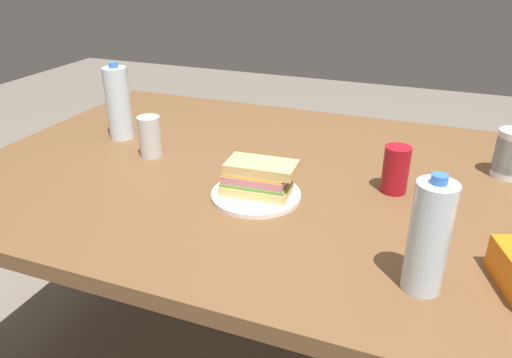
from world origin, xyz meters
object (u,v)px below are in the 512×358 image
at_px(dining_table, 291,198).
at_px(plastic_cup_stack, 511,154).
at_px(sandwich, 258,178).
at_px(water_bottle_tall, 118,103).
at_px(soda_can_silver, 150,137).
at_px(soda_can_red, 396,169).
at_px(water_bottle_spare, 429,237).
at_px(paper_plate, 256,195).

relative_size(dining_table, plastic_cup_stack, 13.82).
bearing_deg(sandwich, dining_table, 74.97).
distance_m(water_bottle_tall, soda_can_silver, 0.21).
relative_size(soda_can_red, soda_can_silver, 1.00).
bearing_deg(dining_table, water_bottle_spare, -46.05).
bearing_deg(paper_plate, soda_can_red, 26.97).
distance_m(sandwich, soda_can_silver, 0.41).
bearing_deg(plastic_cup_stack, dining_table, -159.54).
relative_size(dining_table, soda_can_red, 14.84).
bearing_deg(sandwich, plastic_cup_stack, 31.36).
xyz_separation_m(water_bottle_tall, plastic_cup_stack, (1.15, 0.13, -0.05)).
bearing_deg(water_bottle_spare, plastic_cup_stack, 72.50).
relative_size(paper_plate, soda_can_red, 1.84).
bearing_deg(plastic_cup_stack, water_bottle_spare, -107.50).
bearing_deg(paper_plate, sandwich, 29.89).
relative_size(soda_can_red, plastic_cup_stack, 0.93).
relative_size(sandwich, water_bottle_tall, 0.76).
bearing_deg(soda_can_silver, plastic_cup_stack, 13.12).
xyz_separation_m(sandwich, plastic_cup_stack, (0.59, 0.36, 0.01)).
distance_m(dining_table, soda_can_silver, 0.45).
height_order(dining_table, water_bottle_tall, water_bottle_tall).
xyz_separation_m(dining_table, soda_can_red, (0.27, 0.00, 0.13)).
height_order(plastic_cup_stack, soda_can_silver, plastic_cup_stack).
xyz_separation_m(paper_plate, soda_can_red, (0.32, 0.16, 0.06)).
relative_size(paper_plate, water_bottle_tall, 0.91).
bearing_deg(sandwich, soda_can_silver, 161.46).
bearing_deg(paper_plate, water_bottle_spare, -28.35).
distance_m(dining_table, water_bottle_spare, 0.56).
height_order(dining_table, plastic_cup_stack, plastic_cup_stack).
distance_m(dining_table, soda_can_red, 0.30).
bearing_deg(water_bottle_spare, soda_can_silver, 156.04).
bearing_deg(soda_can_silver, water_bottle_tall, 150.44).
bearing_deg(water_bottle_tall, sandwich, -22.13).
xyz_separation_m(water_bottle_tall, soda_can_silver, (0.17, -0.10, -0.06)).
distance_m(water_bottle_spare, soda_can_silver, 0.87).
bearing_deg(plastic_cup_stack, soda_can_red, -144.10).
distance_m(soda_can_red, soda_can_silver, 0.70).
bearing_deg(dining_table, plastic_cup_stack, 20.46).
height_order(sandwich, soda_can_silver, soda_can_silver).
xyz_separation_m(soda_can_red, soda_can_silver, (-0.70, -0.03, 0.00)).
bearing_deg(soda_can_red, water_bottle_tall, 175.40).
height_order(dining_table, water_bottle_spare, water_bottle_spare).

